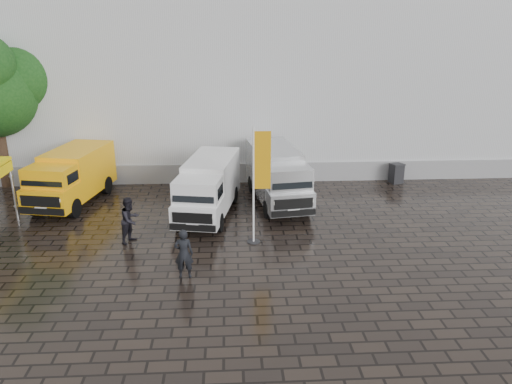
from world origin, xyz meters
TOP-DOWN VIEW (x-y plane):
  - ground at (0.00, 0.00)m, footprint 120.00×120.00m
  - exhibition_hall at (2.00, 16.00)m, footprint 44.00×16.00m
  - hall_plinth at (2.00, 7.95)m, footprint 44.00×0.15m
  - van_yellow at (-7.91, 5.14)m, footprint 3.01×5.53m
  - van_white at (-1.63, 3.32)m, footprint 2.82×5.74m
  - van_silver at (1.47, 4.70)m, footprint 2.68×5.91m
  - flagpole at (0.34, 0.34)m, footprint 0.88×0.50m
  - wheelie_bin at (7.97, 7.39)m, footprint 0.76×0.76m
  - person_front at (-2.23, -2.29)m, footprint 0.63×0.42m
  - person_tent at (-4.48, 0.65)m, footprint 1.00×1.08m

SIDE VIEW (x-z plane):
  - ground at x=0.00m, z-range 0.00..0.00m
  - hall_plinth at x=2.00m, z-range 0.00..1.00m
  - wheelie_bin at x=7.97m, z-range 0.00..1.03m
  - person_front at x=-2.23m, z-range 0.00..1.69m
  - person_tent at x=-4.48m, z-range 0.00..1.78m
  - van_white at x=-1.63m, z-range 0.00..2.38m
  - van_yellow at x=-7.91m, z-range 0.00..2.42m
  - van_silver at x=1.47m, z-range 0.00..2.47m
  - flagpole at x=0.34m, z-range 0.22..4.69m
  - exhibition_hall at x=2.00m, z-range 0.00..12.00m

